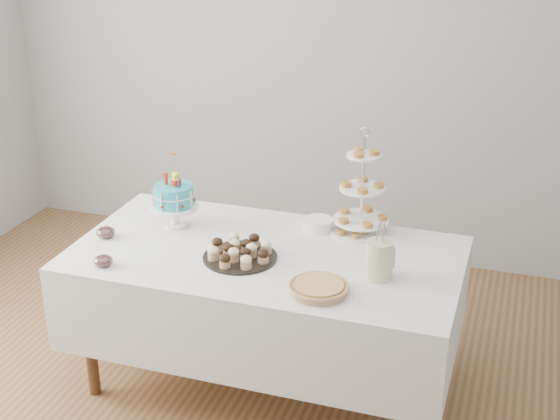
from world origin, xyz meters
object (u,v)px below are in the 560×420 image
(jam_bowl_a, at_px, (103,261))
(utensil_pitcher, at_px, (380,258))
(plate_stack, at_px, (318,225))
(birthday_cake, at_px, (175,207))
(cupcake_tray, at_px, (240,251))
(pastry_plate, at_px, (353,232))
(table, at_px, (266,292))
(tiered_stand, at_px, (362,189))
(jam_bowl_b, at_px, (106,232))
(pie, at_px, (319,288))

(jam_bowl_a, height_order, utensil_pitcher, utensil_pitcher)
(plate_stack, distance_m, jam_bowl_a, 1.12)
(birthday_cake, relative_size, cupcake_tray, 1.09)
(pastry_plate, bearing_deg, cupcake_tray, -135.55)
(table, height_order, cupcake_tray, cupcake_tray)
(jam_bowl_a, bearing_deg, plate_stack, 39.84)
(tiered_stand, bearing_deg, jam_bowl_b, -158.08)
(birthday_cake, distance_m, plate_stack, 0.76)
(plate_stack, bearing_deg, pastry_plate, 1.64)
(birthday_cake, relative_size, pie, 1.45)
(cupcake_tray, bearing_deg, birthday_cake, 151.65)
(cupcake_tray, xyz_separation_m, pastry_plate, (0.45, 0.45, -0.02))
(pastry_plate, bearing_deg, table, -136.48)
(jam_bowl_a, bearing_deg, utensil_pitcher, 13.02)
(jam_bowl_b, bearing_deg, birthday_cake, 40.50)
(birthday_cake, xyz_separation_m, jam_bowl_a, (-0.13, -0.53, -0.08))
(tiered_stand, bearing_deg, pie, -92.34)
(plate_stack, bearing_deg, birthday_cake, -165.48)
(plate_stack, relative_size, jam_bowl_b, 1.66)
(jam_bowl_a, bearing_deg, cupcake_tray, 25.18)
(pie, distance_m, tiered_stand, 0.74)
(birthday_cake, xyz_separation_m, pie, (0.92, -0.46, -0.08))
(jam_bowl_b, bearing_deg, tiered_stand, 21.92)
(jam_bowl_a, bearing_deg, pastry_plate, 34.69)
(jam_bowl_a, bearing_deg, pie, 3.90)
(plate_stack, xyz_separation_m, jam_bowl_a, (-0.86, -0.72, -0.01))
(jam_bowl_b, bearing_deg, pastry_plate, 19.93)
(pie, bearing_deg, pastry_plate, 90.02)
(tiered_stand, bearing_deg, plate_stack, -163.20)
(pie, bearing_deg, birthday_cake, 153.55)
(plate_stack, height_order, jam_bowl_b, plate_stack)
(jam_bowl_b, bearing_deg, plate_stack, 22.95)
(birthday_cake, height_order, pastry_plate, birthday_cake)
(plate_stack, height_order, utensil_pitcher, utensil_pitcher)
(pie, bearing_deg, utensil_pitcher, 44.54)
(plate_stack, distance_m, jam_bowl_b, 1.10)
(jam_bowl_a, distance_m, utensil_pitcher, 1.31)
(birthday_cake, bearing_deg, pastry_plate, 22.31)
(birthday_cake, height_order, plate_stack, birthday_cake)
(pastry_plate, height_order, jam_bowl_a, jam_bowl_a)
(pie, bearing_deg, table, 139.04)
(table, bearing_deg, birthday_cake, 165.43)
(birthday_cake, bearing_deg, utensil_pitcher, -1.26)
(pastry_plate, height_order, jam_bowl_b, jam_bowl_b)
(pastry_plate, distance_m, jam_bowl_a, 1.27)
(table, relative_size, plate_stack, 11.99)
(pie, distance_m, jam_bowl_a, 1.05)
(tiered_stand, bearing_deg, table, -134.13)
(table, xyz_separation_m, plate_stack, (0.17, 0.34, 0.26))
(birthday_cake, xyz_separation_m, utensil_pitcher, (1.14, -0.23, -0.01))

